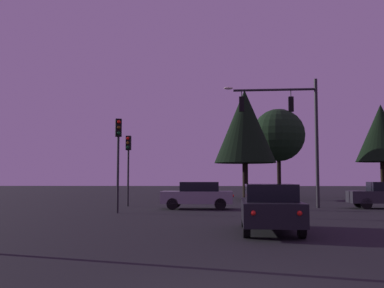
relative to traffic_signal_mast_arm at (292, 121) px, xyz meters
name	(u,v)px	position (x,y,z in m)	size (l,w,h in m)	color
ground_plane	(217,204)	(-4.47, 3.60, -5.16)	(168.00, 168.00, 0.00)	black
traffic_signal_mast_arm	(292,121)	(0.00, 0.00, 0.00)	(5.58, 0.55, 7.66)	#232326
traffic_light_corner_left	(128,156)	(-10.00, 0.95, -2.05)	(0.32, 0.36, 4.39)	#232326
traffic_light_corner_right	(118,146)	(-9.45, -4.77, -1.85)	(0.36, 0.38, 4.69)	#232326
car_nearside_lane	(270,207)	(-2.96, -12.63, -4.36)	(1.97, 4.60, 1.52)	black
car_crossing_left	(198,195)	(-5.58, -1.42, -4.36)	(4.08, 1.95, 1.52)	gray
tree_behind_sign	(279,135)	(1.71, 17.05, 0.78)	(5.09, 5.09, 8.49)	black
tree_left_far	(245,126)	(-1.98, 11.07, 0.96)	(5.16, 5.16, 9.24)	black
tree_center_horizon	(381,133)	(8.97, 10.10, 0.25)	(4.12, 4.12, 7.76)	black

